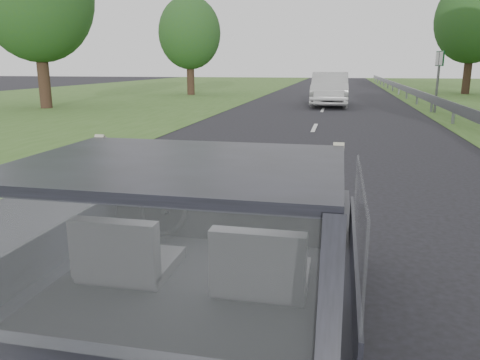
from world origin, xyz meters
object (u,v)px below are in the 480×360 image
at_px(subject_car, 205,260).
at_px(highway_sign, 438,82).
at_px(cat, 258,182).
at_px(other_car, 330,89).

distance_m(subject_car, highway_sign, 18.38).
distance_m(cat, other_car, 19.71).
xyz_separation_m(subject_car, cat, (0.22, 0.64, 0.36)).
xyz_separation_m(cat, other_car, (-0.02, 19.71, -0.30)).
height_order(other_car, highway_sign, highway_sign).
relative_size(other_car, highway_sign, 1.96).
distance_m(subject_car, other_car, 20.34).
distance_m(subject_car, cat, 0.76).
height_order(subject_car, highway_sign, highway_sign).
xyz_separation_m(subject_car, other_car, (0.20, 20.34, 0.06)).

